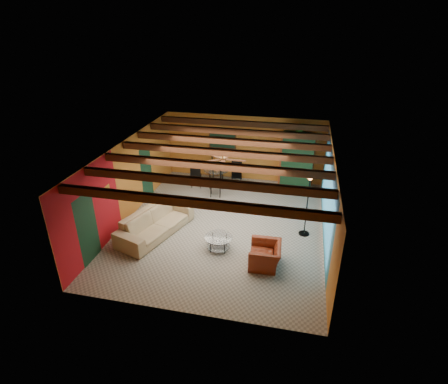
% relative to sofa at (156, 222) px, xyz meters
% --- Properties ---
extents(room, '(6.52, 8.01, 2.71)m').
position_rel_sofa_xyz_m(room, '(1.97, 1.02, 1.96)').
color(room, gray).
rests_on(room, ground).
extents(sofa, '(1.87, 2.93, 0.80)m').
position_rel_sofa_xyz_m(sofa, '(0.00, 0.00, 0.00)').
color(sofa, tan).
rests_on(sofa, ground).
extents(armchair, '(0.91, 1.03, 0.64)m').
position_rel_sofa_xyz_m(armchair, '(3.58, -0.86, -0.08)').
color(armchair, maroon).
rests_on(armchair, ground).
extents(coffee_table, '(0.89, 0.89, 0.42)m').
position_rel_sofa_xyz_m(coffee_table, '(2.14, -0.41, -0.19)').
color(coffee_table, silver).
rests_on(coffee_table, ground).
extents(dining_table, '(2.44, 2.44, 1.08)m').
position_rel_sofa_xyz_m(dining_table, '(1.05, 3.82, 0.14)').
color(dining_table, white).
rests_on(dining_table, ground).
extents(armoire, '(1.36, 0.95, 2.16)m').
position_rel_sofa_xyz_m(armoire, '(4.17, 4.61, 0.68)').
color(armoire, brown).
rests_on(armoire, ground).
extents(floor_lamp, '(0.50, 0.50, 2.10)m').
position_rel_sofa_xyz_m(floor_lamp, '(4.62, 0.98, 0.65)').
color(floor_lamp, black).
rests_on(floor_lamp, ground).
extents(ceiling_fan, '(1.50, 1.50, 0.44)m').
position_rel_sofa_xyz_m(ceiling_fan, '(1.97, 0.91, 1.96)').
color(ceiling_fan, '#472614').
rests_on(ceiling_fan, ceiling).
extents(painting, '(1.05, 0.03, 0.65)m').
position_rel_sofa_xyz_m(painting, '(1.07, 4.87, 1.25)').
color(painting, black).
rests_on(painting, wall_back).
extents(potted_plant, '(0.58, 0.54, 0.52)m').
position_rel_sofa_xyz_m(potted_plant, '(4.17, 4.61, 2.02)').
color(potted_plant, '#26661E').
rests_on(potted_plant, armoire).
extents(vase, '(0.23, 0.23, 0.20)m').
position_rel_sofa_xyz_m(vase, '(1.05, 3.82, 0.78)').
color(vase, orange).
rests_on(vase, dining_table).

